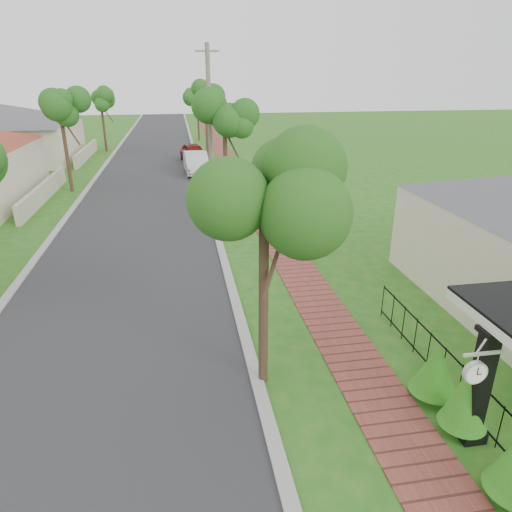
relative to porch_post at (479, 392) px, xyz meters
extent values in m
plane|color=#206317|center=(-4.55, 1.00, -1.12)|extent=(160.00, 160.00, 0.00)
cube|color=#28282B|center=(-7.55, 21.00, -1.12)|extent=(7.00, 120.00, 0.02)
cube|color=#9E9E99|center=(-3.90, 21.00, -1.12)|extent=(0.30, 120.00, 0.10)
cube|color=#9E9E99|center=(-11.20, 21.00, -1.12)|extent=(0.30, 120.00, 0.10)
cube|color=#94463B|center=(-1.30, 21.00, -1.12)|extent=(1.50, 120.00, 0.03)
cube|color=black|center=(0.00, 0.00, 0.14)|extent=(0.30, 0.30, 2.52)
cube|color=black|center=(0.00, 0.00, -1.00)|extent=(0.48, 0.48, 0.24)
cube|color=black|center=(0.00, 0.00, 1.34)|extent=(0.42, 0.42, 0.10)
cube|color=black|center=(0.35, 1.00, -0.17)|extent=(0.03, 8.00, 0.03)
cube|color=black|center=(0.35, 1.00, -0.97)|extent=(0.03, 8.00, 0.03)
cylinder|color=black|center=(0.35, -0.33, -0.62)|extent=(0.02, 0.02, 1.00)
cylinder|color=black|center=(0.35, 0.33, -0.62)|extent=(0.02, 0.02, 1.00)
cylinder|color=black|center=(0.35, 1.00, -0.62)|extent=(0.02, 0.02, 1.00)
cylinder|color=black|center=(0.35, 1.67, -0.62)|extent=(0.02, 0.02, 1.00)
cylinder|color=black|center=(0.35, 2.33, -0.62)|extent=(0.02, 0.02, 1.00)
cylinder|color=black|center=(0.35, 3.00, -0.62)|extent=(0.02, 0.02, 1.00)
cylinder|color=black|center=(0.35, 3.67, -0.62)|extent=(0.02, 0.02, 1.00)
cylinder|color=black|center=(0.35, 4.33, -0.62)|extent=(0.02, 0.02, 1.00)
cylinder|color=black|center=(0.35, 5.00, -0.62)|extent=(0.02, 0.02, 1.00)
cylinder|color=#382619|center=(-3.05, 17.00, 1.15)|extent=(0.22, 0.22, 4.55)
sphere|color=#144913|center=(-3.05, 17.00, 3.56)|extent=(1.70, 1.70, 1.70)
cylinder|color=#382619|center=(-3.05, 31.00, 1.33)|extent=(0.22, 0.22, 4.90)
sphere|color=#144913|center=(-3.05, 31.00, 3.92)|extent=(1.70, 1.70, 1.70)
cylinder|color=#382619|center=(-3.05, 45.00, 0.98)|extent=(0.22, 0.22, 4.20)
sphere|color=#144913|center=(-3.05, 45.00, 3.20)|extent=(1.70, 1.70, 1.70)
cylinder|color=#382619|center=(-12.05, 23.00, 1.33)|extent=(0.22, 0.22, 4.90)
sphere|color=#144913|center=(-12.05, 23.00, 3.92)|extent=(1.70, 1.70, 1.70)
cylinder|color=#382619|center=(-12.05, 39.00, 1.15)|extent=(0.22, 0.22, 4.55)
sphere|color=#144913|center=(-12.05, 39.00, 3.56)|extent=(1.70, 1.70, 1.70)
sphere|color=#2B6D15|center=(-0.10, 0.16, -0.76)|extent=(0.73, 0.73, 0.73)
cone|color=#2B6D15|center=(-0.10, 0.16, -0.09)|extent=(0.83, 0.83, 1.33)
sphere|color=#2B6D15|center=(-0.10, 1.27, -0.83)|extent=(0.81, 0.81, 0.81)
cone|color=#2B6D15|center=(-0.10, 1.27, -0.29)|extent=(0.93, 0.93, 1.08)
cube|color=#BFB299|center=(-13.15, 21.00, -0.62)|extent=(0.25, 10.00, 1.00)
cube|color=beige|center=(-19.55, 35.00, 0.38)|extent=(11.00, 10.00, 3.00)
cube|color=#BFB299|center=(-13.15, 35.00, -0.62)|extent=(0.25, 10.00, 1.00)
imported|color=maroon|center=(-4.15, 32.08, -0.39)|extent=(2.43, 4.51, 1.46)
imported|color=silver|center=(-4.15, 27.16, -0.35)|extent=(1.86, 4.73, 1.53)
cylinder|color=#382619|center=(-3.75, 2.50, 0.96)|extent=(0.22, 0.22, 4.16)
sphere|color=#2B621C|center=(-3.75, 2.50, 3.16)|extent=(2.07, 2.07, 2.07)
cylinder|color=gray|center=(-3.65, 18.80, 3.01)|extent=(0.24, 0.24, 8.25)
cube|color=gray|center=(-3.65, 18.80, 6.73)|extent=(1.20, 0.08, 0.08)
cube|color=silver|center=(-0.42, -0.40, 1.18)|extent=(0.74, 0.05, 0.05)
cylinder|color=silver|center=(-0.50, -0.40, 1.01)|extent=(0.02, 0.02, 0.32)
cylinder|color=silver|center=(-0.50, -0.40, 0.80)|extent=(0.44, 0.10, 0.44)
cylinder|color=white|center=(-0.50, -0.45, 0.80)|extent=(0.38, 0.01, 0.38)
cylinder|color=white|center=(-0.50, -0.34, 0.80)|extent=(0.38, 0.01, 0.38)
cube|color=black|center=(-0.50, -0.46, 0.87)|extent=(0.02, 0.01, 0.15)
cube|color=black|center=(-0.46, -0.46, 0.80)|extent=(0.09, 0.01, 0.02)
camera|label=1|loc=(-5.41, -6.34, 5.68)|focal=32.00mm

